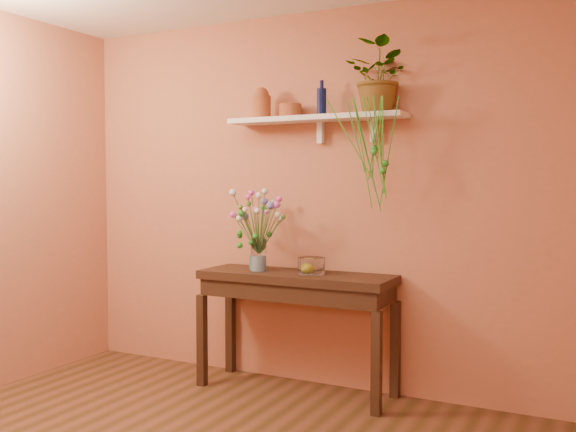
{
  "coord_description": "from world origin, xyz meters",
  "views": [
    {
      "loc": [
        1.94,
        -2.25,
        1.47
      ],
      "look_at": [
        0.0,
        1.55,
        1.25
      ],
      "focal_mm": 40.11,
      "sensor_mm": 36.0,
      "label": 1
    }
  ],
  "objects": [
    {
      "name": "terracotta_pot",
      "position": [
        -0.15,
        1.89,
        1.99
      ],
      "size": [
        0.18,
        0.18,
        0.1
      ],
      "primitive_type": "cylinder",
      "rotation": [
        0.0,
        0.0,
        0.16
      ],
      "color": "#A04A2E",
      "rests_on": "wall_shelf"
    },
    {
      "name": "carton",
      "position": [
        -0.39,
        1.76,
        0.9
      ],
      "size": [
        0.07,
        0.06,
        0.11
      ],
      "primitive_type": "cube",
      "rotation": [
        0.0,
        0.0,
        0.38
      ],
      "color": "teal",
      "rests_on": "sideboard"
    },
    {
      "name": "blue_bottle",
      "position": [
        0.1,
        1.87,
        2.04
      ],
      "size": [
        0.08,
        0.08,
        0.24
      ],
      "color": "#0B143C",
      "rests_on": "wall_shelf"
    },
    {
      "name": "bouquet",
      "position": [
        -0.34,
        1.72,
        1.24
      ],
      "size": [
        0.39,
        0.48,
        0.47
      ],
      "color": "#386B28",
      "rests_on": "glass_vase"
    },
    {
      "name": "wall_shelf",
      "position": [
        0.06,
        1.87,
        1.92
      ],
      "size": [
        1.3,
        0.24,
        0.19
      ],
      "color": "white",
      "rests_on": "room"
    },
    {
      "name": "sideboard",
      "position": [
        -0.04,
        1.76,
        0.72
      ],
      "size": [
        1.39,
        0.45,
        0.84
      ],
      "color": "#331C13",
      "rests_on": "ground"
    },
    {
      "name": "spider_plant",
      "position": [
        0.52,
        1.89,
        2.17
      ],
      "size": [
        0.54,
        0.5,
        0.47
      ],
      "primitive_type": "imported",
      "rotation": [
        0.0,
        0.0,
        -0.39
      ],
      "color": "#278323",
      "rests_on": "wall_shelf"
    },
    {
      "name": "glass_bowl",
      "position": [
        0.08,
        1.76,
        0.89
      ],
      "size": [
        0.19,
        0.19,
        0.11
      ],
      "color": "white",
      "rests_on": "sideboard"
    },
    {
      "name": "lemon",
      "position": [
        0.06,
        1.75,
        0.88
      ],
      "size": [
        0.07,
        0.07,
        0.07
      ],
      "primitive_type": "sphere",
      "color": "yellow",
      "rests_on": "glass_bowl"
    },
    {
      "name": "room",
      "position": [
        0.0,
        0.0,
        1.35
      ],
      "size": [
        4.04,
        4.04,
        2.7
      ],
      "color": "brown",
      "rests_on": "ground"
    },
    {
      "name": "glass_vase",
      "position": [
        -0.32,
        1.73,
        0.94
      ],
      "size": [
        0.11,
        0.11,
        0.23
      ],
      "color": "white",
      "rests_on": "sideboard"
    },
    {
      "name": "plant_fronds",
      "position": [
        0.54,
        1.73,
        1.68
      ],
      "size": [
        0.49,
        0.24,
        0.74
      ],
      "color": "#278323",
      "rests_on": "wall_shelf"
    },
    {
      "name": "terracotta_jug",
      "position": [
        -0.36,
        1.84,
        2.04
      ],
      "size": [
        0.14,
        0.14,
        0.22
      ],
      "color": "#A04A2E",
      "rests_on": "wall_shelf"
    }
  ]
}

